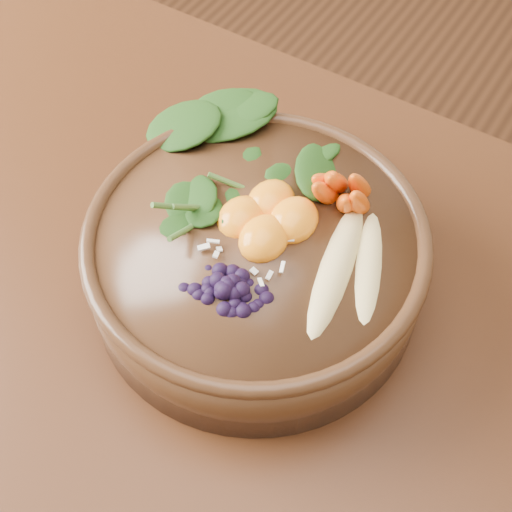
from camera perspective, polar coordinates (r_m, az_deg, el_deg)
dining_table at (r=0.77m, az=-4.07°, el=-12.72°), size 1.60×0.90×0.75m
stoneware_bowl at (r=0.69m, az=0.00°, el=-0.48°), size 0.36×0.36×0.09m
kale_heap at (r=0.70m, az=-1.40°, el=8.36°), size 0.23×0.21×0.05m
carrot_cluster at (r=0.67m, az=7.85°, el=7.75°), size 0.07×0.07×0.09m
banana_halves at (r=0.63m, az=7.88°, el=-0.03°), size 0.11×0.19×0.03m
mandarin_cluster at (r=0.66m, az=0.93°, el=3.87°), size 0.11×0.11×0.04m
blueberry_pile at (r=0.61m, az=-2.44°, el=-1.68°), size 0.16×0.13×0.04m
coconut_flakes at (r=0.64m, az=-0.67°, el=0.45°), size 0.11×0.09×0.01m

